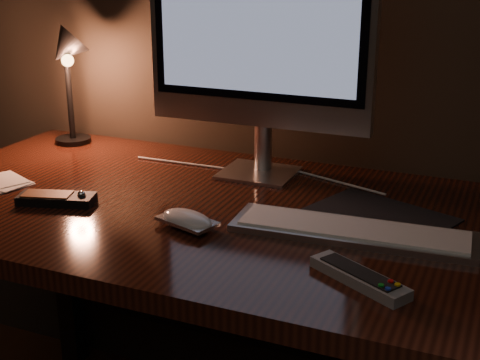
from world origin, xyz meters
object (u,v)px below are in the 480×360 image
at_px(keyboard, 353,231).
at_px(media_remote, 56,198).
at_px(desk, 265,256).
at_px(monitor, 259,35).
at_px(tv_remote, 359,277).
at_px(desk_lamp, 67,65).
at_px(mouse, 187,222).

height_order(keyboard, media_remote, media_remote).
relative_size(desk, monitor, 2.88).
height_order(monitor, keyboard, monitor).
height_order(keyboard, tv_remote, tv_remote).
distance_m(media_remote, desk_lamp, 0.49).
relative_size(tv_remote, desk_lamp, 0.56).
bearing_deg(monitor, keyboard, -41.66).
distance_m(keyboard, media_remote, 0.62).
bearing_deg(media_remote, desk_lamp, 105.14).
distance_m(media_remote, tv_remote, 0.68).
xyz_separation_m(monitor, desk_lamp, (-0.55, 0.03, -0.11)).
bearing_deg(media_remote, monitor, 29.86).
height_order(monitor, mouse, monitor).
xyz_separation_m(monitor, tv_remote, (0.35, -0.44, -0.32)).
relative_size(mouse, media_remote, 0.70).
distance_m(monitor, desk_lamp, 0.56).
relative_size(keyboard, tv_remote, 2.51).
relative_size(desk, tv_remote, 8.82).
height_order(media_remote, tv_remote, media_remote).
height_order(desk, tv_remote, tv_remote).
bearing_deg(media_remote, mouse, -17.86).
distance_m(desk, keyboard, 0.27).
distance_m(mouse, desk_lamp, 0.70).
relative_size(desk, media_remote, 9.41).
xyz_separation_m(keyboard, media_remote, (-0.61, -0.08, 0.00)).
relative_size(keyboard, desk_lamp, 1.40).
bearing_deg(desk_lamp, keyboard, -2.63).
xyz_separation_m(monitor, mouse, (-0.01, -0.35, -0.32)).
bearing_deg(tv_remote, keyboard, 137.00).
height_order(desk, mouse, mouse).
xyz_separation_m(mouse, desk_lamp, (-0.54, 0.38, 0.21)).
distance_m(mouse, media_remote, 0.31).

